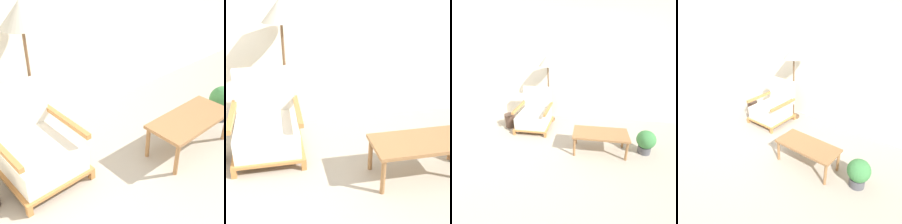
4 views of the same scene
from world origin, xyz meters
TOP-DOWN VIEW (x-y plane):
  - ground_plane at (0.00, 0.00)m, footprint 14.00×14.00m
  - wall_back at (0.00, 2.12)m, footprint 8.00×0.06m
  - armchair at (-0.82, 1.42)m, footprint 0.73×0.79m
  - floor_lamp at (-0.57, 1.83)m, footprint 0.42×0.42m
  - coffee_table at (0.62, 0.68)m, footprint 0.97×0.46m
  - vase at (-1.39, 1.34)m, footprint 0.23×0.23m
  - potted_plant at (1.43, 0.77)m, footprint 0.33×0.33m

SIDE VIEW (x-z plane):
  - ground_plane at x=0.00m, z-range 0.00..0.00m
  - vase at x=-1.39m, z-range 0.00..0.32m
  - potted_plant at x=1.43m, z-range 0.02..0.46m
  - armchair at x=-0.82m, z-range -0.14..0.73m
  - coffee_table at x=0.62m, z-range 0.15..0.54m
  - wall_back at x=0.00m, z-range 0.00..2.70m
  - floor_lamp at x=-0.57m, z-range 0.59..2.17m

